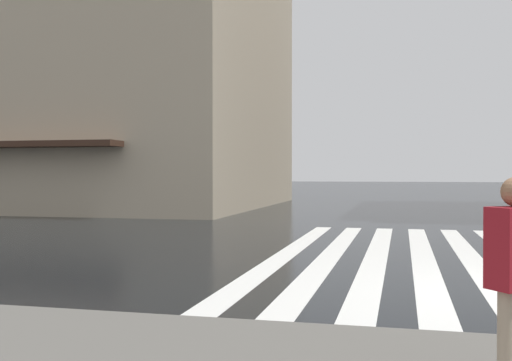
{
  "coord_description": "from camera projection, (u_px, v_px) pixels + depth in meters",
  "views": [
    {
      "loc": [
        -9.78,
        2.12,
        1.86
      ],
      "look_at": [
        3.83,
        5.42,
        1.67
      ],
      "focal_mm": 42.34,
      "sensor_mm": 36.0,
      "label": 1
    }
  ],
  "objects": [
    {
      "name": "zebra_crossing",
      "position": [
        423.0,
        256.0,
        13.31
      ],
      "size": [
        13.0,
        6.5,
        0.01
      ],
      "color": "silver",
      "rests_on": "ground_plane"
    }
  ]
}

